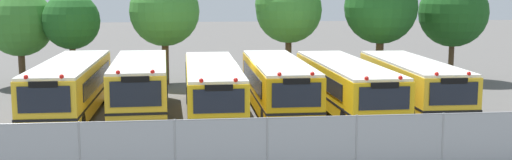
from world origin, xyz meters
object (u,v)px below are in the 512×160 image
Objects in this scene: tree_4 at (383,8)px; tree_2 at (166,10)px; school_bus_1 at (140,85)px; school_bus_4 at (345,84)px; school_bus_3 at (278,84)px; school_bus_2 at (212,86)px; school_bus_5 at (411,83)px; school_bus_0 at (70,87)px; tree_0 at (18,22)px; tree_5 at (453,12)px; tree_1 at (69,21)px; tree_3 at (286,8)px.

tree_2 is at bearing 175.19° from tree_4.
school_bus_1 reaches higher than school_bus_4.
school_bus_2 is at bearing 0.67° from school_bus_3.
school_bus_4 is 3.26m from school_bus_5.
tree_2 reaches higher than school_bus_1.
school_bus_2 is 0.99× the size of school_bus_4.
school_bus_0 is 11.21m from tree_0.
tree_0 is (-14.22, 9.96, 2.49)m from school_bus_3.
school_bus_0 reaches higher than school_bus_3.
school_bus_4 is at bearing -135.60° from tree_5.
tree_1 reaches higher than school_bus_3.
school_bus_2 is at bearing 174.58° from school_bus_1.
tree_5 is (10.59, -0.62, -0.26)m from tree_3.
school_bus_3 is at bearing -132.56° from tree_4.
school_bus_1 is at bearing -62.57° from tree_1.
tree_0 is 0.84× the size of tree_4.
school_bus_4 is 13.37m from tree_5.
school_bus_3 is 3.24m from school_bus_4.
school_bus_5 is at bearing 177.90° from school_bus_4.
school_bus_0 is 12.81m from school_bus_4.
school_bus_2 is 1.11× the size of school_bus_5.
tree_4 reaches higher than tree_3.
school_bus_3 is 1.76× the size of tree_0.
school_bus_5 is (9.60, -0.11, 0.01)m from school_bus_2.
tree_5 is at bearing -156.70° from school_bus_1.
school_bus_5 is 1.82× the size of tree_1.
tree_1 reaches higher than school_bus_5.
tree_4 is 1.07× the size of tree_5.
tree_5 is (26.76, -0.92, 0.49)m from tree_0.
school_bus_3 is at bearing 0.10° from school_bus_5.
tree_3 reaches higher than school_bus_5.
school_bus_3 is (6.42, -0.19, -0.05)m from school_bus_1.
tree_2 is at bearing -60.17° from school_bus_3.
tree_2 is at bearing -179.29° from tree_3.
tree_4 is at bearing -3.92° from tree_0.
tree_5 is at bearing -136.56° from school_bus_4.
school_bus_5 is at bearing -98.30° from tree_4.
tree_2 is (-11.96, 9.70, 3.21)m from school_bus_5.
tree_4 is (7.76, 8.45, 3.26)m from school_bus_3.
school_bus_4 is 2.04× the size of tree_1.
tree_3 is at bearing -83.42° from school_bus_4.
tree_0 is 3.08m from tree_1.
tree_1 is at bearing 179.16° from tree_5.
school_bus_0 is 3.15m from school_bus_1.
tree_0 is (-7.80, 9.77, 2.44)m from school_bus_1.
school_bus_0 is at bearing -154.15° from tree_4.
tree_2 is (-5.45, 9.56, 3.17)m from school_bus_3.
school_bus_1 is 1.46× the size of tree_5.
tree_0 is at bearing -53.10° from school_bus_1.
tree_5 reaches higher than school_bus_4.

